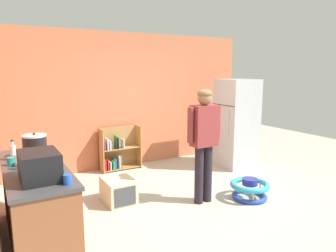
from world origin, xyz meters
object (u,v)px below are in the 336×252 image
at_px(refrigerator, 236,123).
at_px(blue_cup, 68,179).
at_px(kitchen_counter, 37,203).
at_px(microwave, 40,166).
at_px(standing_person, 204,135).
at_px(green_cup, 21,162).
at_px(crock_pot, 35,146).
at_px(teal_cup, 11,161).
at_px(baby_walker, 250,189).
at_px(pet_carrier, 118,190).
at_px(clear_bottle, 13,152).
at_px(orange_cup, 35,161).
at_px(banana_bunch, 26,150).
at_px(bookshelf, 117,151).
at_px(green_glass_bottle, 28,161).

bearing_deg(refrigerator, blue_cup, -153.52).
xyz_separation_m(kitchen_counter, microwave, (-0.00, -0.51, 0.59)).
xyz_separation_m(standing_person, green_cup, (-2.43, 0.12, -0.08)).
bearing_deg(green_cup, refrigerator, 14.40).
relative_size(crock_pot, teal_cup, 3.19).
relative_size(baby_walker, green_cup, 6.36).
xyz_separation_m(pet_carrier, crock_pot, (-1.13, -0.14, 0.86)).
xyz_separation_m(microwave, blue_cup, (0.20, -0.27, -0.09)).
distance_m(refrigerator, green_cup, 4.24).
xyz_separation_m(kitchen_counter, baby_walker, (3.01, -0.33, -0.29)).
distance_m(kitchen_counter, clear_bottle, 0.68).
bearing_deg(crock_pot, green_cup, -117.96).
height_order(standing_person, teal_cup, standing_person).
relative_size(blue_cup, green_cup, 1.00).
height_order(kitchen_counter, blue_cup, blue_cup).
height_order(baby_walker, blue_cup, blue_cup).
height_order(kitchen_counter, crock_pot, crock_pot).
relative_size(refrigerator, teal_cup, 18.74).
bearing_deg(pet_carrier, microwave, -138.40).
distance_m(microwave, blue_cup, 0.35).
bearing_deg(green_cup, kitchen_counter, -21.75).
height_order(kitchen_counter, clear_bottle, clear_bottle).
xyz_separation_m(standing_person, clear_bottle, (-2.48, 0.45, -0.03)).
height_order(crock_pot, orange_cup, crock_pot).
bearing_deg(banana_bunch, bookshelf, 37.92).
bearing_deg(bookshelf, pet_carrier, -110.60).
height_order(kitchen_counter, green_glass_bottle, green_glass_bottle).
relative_size(microwave, orange_cup, 5.05).
bearing_deg(teal_cup, standing_person, -4.84).
bearing_deg(banana_bunch, clear_bottle, -118.73).
bearing_deg(green_glass_bottle, banana_bunch, 85.58).
distance_m(blue_cup, green_cup, 0.89).
relative_size(green_glass_bottle, teal_cup, 2.59).
xyz_separation_m(bookshelf, pet_carrier, (-0.57, -1.52, -0.19)).
distance_m(kitchen_counter, baby_walker, 3.04).
height_order(banana_bunch, green_glass_bottle, green_glass_bottle).
bearing_deg(teal_cup, orange_cup, -29.62).
xyz_separation_m(kitchen_counter, orange_cup, (0.02, 0.01, 0.50)).
bearing_deg(standing_person, microwave, -169.21).
bearing_deg(teal_cup, clear_bottle, 79.14).
xyz_separation_m(baby_walker, green_glass_bottle, (-3.07, 0.20, 0.84)).
bearing_deg(baby_walker, microwave, -176.55).
xyz_separation_m(kitchen_counter, bookshelf, (1.78, 2.07, -0.08)).
bearing_deg(teal_cup, bookshelf, 44.11).
xyz_separation_m(bookshelf, clear_bottle, (-1.95, -1.70, 0.63)).
distance_m(standing_person, green_glass_bottle, 2.37).
relative_size(bookshelf, orange_cup, 8.95).
xyz_separation_m(standing_person, baby_walker, (0.70, -0.26, -0.87)).
relative_size(microwave, banana_bunch, 3.03).
distance_m(refrigerator, microwave, 4.30).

